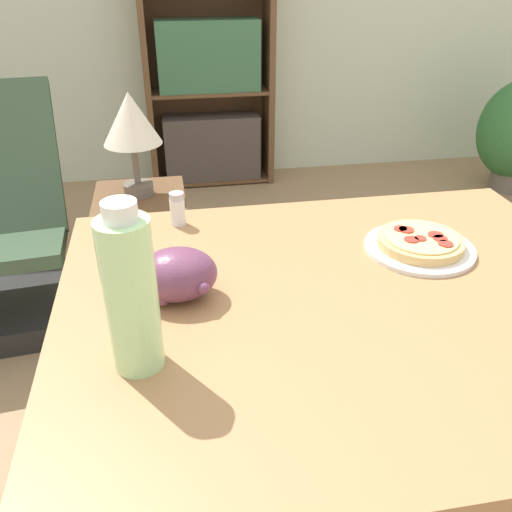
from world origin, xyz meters
TOP-DOWN VIEW (x-y plane):
  - ground_plane at (0.00, 0.00)m, footprint 14.00×14.00m
  - dining_table at (0.00, -0.10)m, footprint 1.08×0.88m
  - pizza_on_plate at (0.20, 0.04)m, footprint 0.23×0.23m
  - grape_bunch at (-0.31, -0.05)m, footprint 0.15×0.12m
  - drink_bottle at (-0.38, -0.22)m, footprint 0.08×0.08m
  - salt_shaker at (-0.30, 0.26)m, footprint 0.04×0.04m
  - bookshelf at (-0.02, 2.47)m, footprint 0.77×0.26m
  - side_table at (-0.43, 1.05)m, footprint 0.34×0.34m
  - table_lamp at (-0.43, 1.05)m, footprint 0.21×0.21m

SIDE VIEW (x-z plane):
  - ground_plane at x=0.00m, z-range 0.00..0.00m
  - side_table at x=-0.43m, z-range 0.00..0.52m
  - dining_table at x=0.00m, z-range 0.27..1.04m
  - pizza_on_plate at x=0.20m, z-range 0.76..0.80m
  - table_lamp at x=-0.43m, z-range 0.60..0.98m
  - salt_shaker at x=-0.30m, z-range 0.77..0.85m
  - bookshelf at x=-0.02m, z-range -0.05..1.66m
  - grape_bunch at x=-0.31m, z-range 0.77..0.87m
  - drink_bottle at x=-0.38m, z-range 0.76..1.03m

